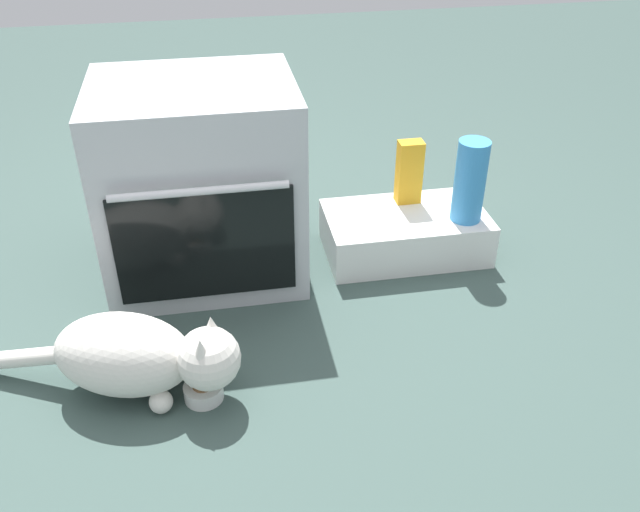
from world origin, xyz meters
TOP-DOWN VIEW (x-y plane):
  - ground at (0.00, 0.00)m, footprint 8.00×8.00m
  - oven at (-0.07, 0.37)m, footprint 0.66×0.59m
  - pantry_cabinet at (0.66, 0.34)m, footprint 0.59×0.34m
  - food_bowl at (-0.11, -0.30)m, footprint 0.11×0.11m
  - cat at (-0.28, -0.24)m, footprint 0.80×0.36m
  - juice_carton at (0.69, 0.44)m, footprint 0.09×0.06m
  - water_bottle at (0.86, 0.27)m, footprint 0.11×0.11m

SIDE VIEW (x-z plane):
  - ground at x=0.00m, z-range 0.00..0.00m
  - food_bowl at x=-0.11m, z-range -0.01..0.06m
  - pantry_cabinet at x=0.66m, z-range 0.00..0.16m
  - cat at x=-0.28m, z-range 0.01..0.26m
  - juice_carton at x=0.69m, z-range 0.16..0.40m
  - water_bottle at x=0.86m, z-range 0.16..0.46m
  - oven at x=-0.07m, z-range 0.00..0.68m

